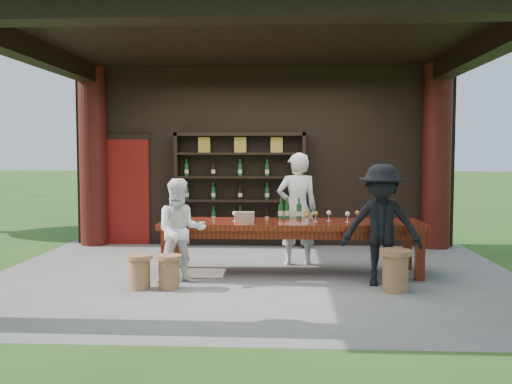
{
  "coord_description": "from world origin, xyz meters",
  "views": [
    {
      "loc": [
        0.44,
        -7.88,
        1.73
      ],
      "look_at": [
        0.0,
        0.4,
        1.15
      ],
      "focal_mm": 40.0,
      "sensor_mm": 36.0,
      "label": 1
    }
  ],
  "objects_px": {
    "stool_far_left": "(140,271)",
    "guest_woman": "(181,231)",
    "wine_shelf": "(240,190)",
    "tasting_table": "(291,229)",
    "stool_near_left": "(169,271)",
    "napkin_basket": "(245,217)",
    "host": "(297,209)",
    "guest_man": "(382,225)",
    "stool_near_right": "(395,269)"
  },
  "relations": [
    {
      "from": "stool_far_left",
      "to": "guest_woman",
      "type": "height_order",
      "value": "guest_woman"
    },
    {
      "from": "wine_shelf",
      "to": "tasting_table",
      "type": "distance_m",
      "value": 2.48
    },
    {
      "from": "stool_near_left",
      "to": "napkin_basket",
      "type": "bearing_deg",
      "value": 45.3
    },
    {
      "from": "host",
      "to": "guest_woman",
      "type": "height_order",
      "value": "host"
    },
    {
      "from": "host",
      "to": "napkin_basket",
      "type": "height_order",
      "value": "host"
    },
    {
      "from": "stool_near_left",
      "to": "guest_man",
      "type": "distance_m",
      "value": 2.79
    },
    {
      "from": "tasting_table",
      "to": "napkin_basket",
      "type": "height_order",
      "value": "napkin_basket"
    },
    {
      "from": "guest_man",
      "to": "napkin_basket",
      "type": "relative_size",
      "value": 6.08
    },
    {
      "from": "guest_woman",
      "to": "napkin_basket",
      "type": "xyz_separation_m",
      "value": [
        0.81,
        0.57,
        0.13
      ]
    },
    {
      "from": "guest_man",
      "to": "napkin_basket",
      "type": "distance_m",
      "value": 1.9
    },
    {
      "from": "tasting_table",
      "to": "stool_near_left",
      "type": "relative_size",
      "value": 8.56
    },
    {
      "from": "wine_shelf",
      "to": "napkin_basket",
      "type": "bearing_deg",
      "value": -83.75
    },
    {
      "from": "tasting_table",
      "to": "guest_woman",
      "type": "height_order",
      "value": "guest_woman"
    },
    {
      "from": "wine_shelf",
      "to": "tasting_table",
      "type": "height_order",
      "value": "wine_shelf"
    },
    {
      "from": "host",
      "to": "guest_man",
      "type": "xyz_separation_m",
      "value": [
        1.07,
        -1.33,
        -0.07
      ]
    },
    {
      "from": "stool_near_right",
      "to": "host",
      "type": "bearing_deg",
      "value": 125.65
    },
    {
      "from": "stool_near_left",
      "to": "guest_woman",
      "type": "xyz_separation_m",
      "value": [
        0.09,
        0.34,
        0.46
      ]
    },
    {
      "from": "guest_woman",
      "to": "guest_man",
      "type": "height_order",
      "value": "guest_man"
    },
    {
      "from": "napkin_basket",
      "to": "wine_shelf",
      "type": "bearing_deg",
      "value": 96.25
    },
    {
      "from": "wine_shelf",
      "to": "guest_woman",
      "type": "xyz_separation_m",
      "value": [
        -0.55,
        -2.94,
        -0.35
      ]
    },
    {
      "from": "stool_near_right",
      "to": "host",
      "type": "relative_size",
      "value": 0.3
    },
    {
      "from": "stool_far_left",
      "to": "guest_man",
      "type": "distance_m",
      "value": 3.15
    },
    {
      "from": "stool_near_left",
      "to": "guest_man",
      "type": "xyz_separation_m",
      "value": [
        2.72,
        0.34,
        0.56
      ]
    },
    {
      "from": "wine_shelf",
      "to": "stool_near_right",
      "type": "height_order",
      "value": "wine_shelf"
    },
    {
      "from": "stool_near_right",
      "to": "guest_man",
      "type": "height_order",
      "value": "guest_man"
    },
    {
      "from": "stool_far_left",
      "to": "host",
      "type": "height_order",
      "value": "host"
    },
    {
      "from": "stool_near_left",
      "to": "guest_man",
      "type": "height_order",
      "value": "guest_man"
    },
    {
      "from": "tasting_table",
      "to": "host",
      "type": "distance_m",
      "value": 0.7
    },
    {
      "from": "tasting_table",
      "to": "guest_man",
      "type": "xyz_separation_m",
      "value": [
        1.16,
        -0.67,
        0.15
      ]
    },
    {
      "from": "stool_near_left",
      "to": "guest_woman",
      "type": "bearing_deg",
      "value": 75.04
    },
    {
      "from": "host",
      "to": "guest_woman",
      "type": "distance_m",
      "value": 2.05
    },
    {
      "from": "napkin_basket",
      "to": "stool_near_left",
      "type": "bearing_deg",
      "value": -134.7
    },
    {
      "from": "guest_woman",
      "to": "guest_man",
      "type": "xyz_separation_m",
      "value": [
        2.62,
        0.0,
        0.1
      ]
    },
    {
      "from": "stool_near_left",
      "to": "guest_man",
      "type": "bearing_deg",
      "value": 7.14
    },
    {
      "from": "stool_near_right",
      "to": "stool_far_left",
      "type": "distance_m",
      "value": 3.2
    },
    {
      "from": "wine_shelf",
      "to": "stool_near_left",
      "type": "relative_size",
      "value": 5.48
    },
    {
      "from": "host",
      "to": "tasting_table",
      "type": "bearing_deg",
      "value": 71.31
    },
    {
      "from": "guest_man",
      "to": "stool_near_right",
      "type": "bearing_deg",
      "value": -60.19
    },
    {
      "from": "tasting_table",
      "to": "stool_near_left",
      "type": "height_order",
      "value": "tasting_table"
    },
    {
      "from": "tasting_table",
      "to": "stool_far_left",
      "type": "distance_m",
      "value": 2.22
    },
    {
      "from": "stool_far_left",
      "to": "tasting_table",
      "type": "bearing_deg",
      "value": 28.45
    },
    {
      "from": "host",
      "to": "napkin_basket",
      "type": "bearing_deg",
      "value": 34.87
    },
    {
      "from": "stool_near_left",
      "to": "guest_woman",
      "type": "distance_m",
      "value": 0.58
    },
    {
      "from": "wine_shelf",
      "to": "guest_woman",
      "type": "height_order",
      "value": "wine_shelf"
    },
    {
      "from": "guest_man",
      "to": "napkin_basket",
      "type": "xyz_separation_m",
      "value": [
        -1.81,
        0.57,
        0.03
      ]
    },
    {
      "from": "wine_shelf",
      "to": "host",
      "type": "relative_size",
      "value": 1.37
    },
    {
      "from": "guest_woman",
      "to": "stool_far_left",
      "type": "bearing_deg",
      "value": -157.18
    },
    {
      "from": "tasting_table",
      "to": "guest_woman",
      "type": "relative_size",
      "value": 2.67
    },
    {
      "from": "host",
      "to": "guest_woman",
      "type": "relative_size",
      "value": 1.24
    },
    {
      "from": "tasting_table",
      "to": "stool_near_right",
      "type": "relative_size",
      "value": 7.06
    }
  ]
}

